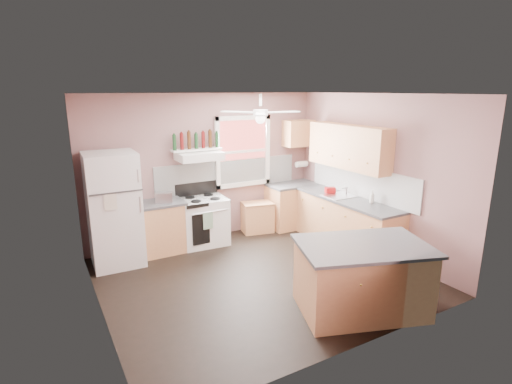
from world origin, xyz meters
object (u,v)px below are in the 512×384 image
toaster (164,198)px  cart (257,217)px  stove (203,221)px  refrigerator (114,210)px  island (361,279)px

toaster → cart: toaster is taller
stove → refrigerator: bearing=-171.9°
toaster → stove: size_ratio=0.33×
refrigerator → stove: refrigerator is taller
cart → island: island is taller
toaster → island: size_ratio=0.18×
cart → island: (-0.30, -3.19, 0.14)m
refrigerator → cart: bearing=5.9°
toaster → refrigerator: bearing=-157.0°
toaster → cart: size_ratio=0.48×
toaster → stove: (0.72, 0.08, -0.56)m
toaster → cart: bearing=25.0°
refrigerator → stove: bearing=6.3°
toaster → island: 3.48m
refrigerator → cart: refrigerator is taller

